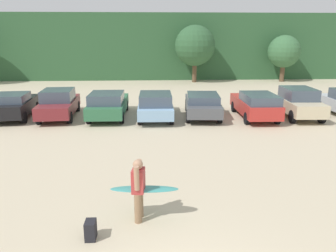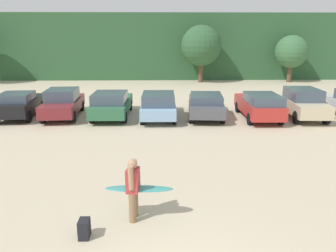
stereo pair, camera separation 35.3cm
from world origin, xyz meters
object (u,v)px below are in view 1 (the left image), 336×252
(parked_car_forest_green, at_px, (108,104))
(surfboard_teal, at_px, (144,189))
(parked_car_maroon, at_px, (59,103))
(person_adult, at_px, (138,186))
(parked_car_dark_gray, at_px, (202,104))
(parked_car_red, at_px, (256,104))
(parked_car_champagne, at_px, (298,102))
(parked_car_black, at_px, (14,105))
(parked_car_sky_blue, at_px, (155,105))
(backpack_dropped, at_px, (91,230))

(parked_car_forest_green, bearing_deg, surfboard_teal, -168.11)
(parked_car_maroon, xyz_separation_m, person_adult, (4.84, -11.19, 0.11))
(parked_car_maroon, bearing_deg, parked_car_dark_gray, -95.64)
(parked_car_red, height_order, surfboard_teal, parked_car_red)
(person_adult, bearing_deg, parked_car_red, -113.27)
(parked_car_champagne, bearing_deg, parked_car_black, 89.89)
(parked_car_maroon, xyz_separation_m, parked_car_dark_gray, (8.10, -0.27, -0.06))
(parked_car_sky_blue, distance_m, backpack_dropped, 11.58)
(parked_car_dark_gray, bearing_deg, parked_car_red, -95.33)
(parked_car_black, height_order, parked_car_red, parked_car_red)
(parked_car_sky_blue, bearing_deg, backpack_dropped, 172.30)
(parked_car_black, xyz_separation_m, person_adult, (7.29, -11.10, 0.15))
(parked_car_forest_green, xyz_separation_m, backpack_dropped, (0.99, -11.84, -0.54))
(parked_car_maroon, bearing_deg, parked_car_red, -97.83)
(parked_car_dark_gray, relative_size, surfboard_teal, 2.67)
(surfboard_teal, bearing_deg, parked_car_dark_gray, -103.11)
(parked_car_sky_blue, xyz_separation_m, backpack_dropped, (-1.67, -11.45, -0.55))
(parked_car_forest_green, height_order, surfboard_teal, parked_car_forest_green)
(parked_car_dark_gray, relative_size, parked_car_red, 1.04)
(parked_car_forest_green, height_order, parked_car_dark_gray, parked_car_forest_green)
(parked_car_forest_green, bearing_deg, parked_car_black, 89.92)
(parked_car_sky_blue, distance_m, parked_car_red, 5.57)
(parked_car_red, relative_size, person_adult, 2.78)
(parked_car_dark_gray, xyz_separation_m, parked_car_champagne, (5.37, -0.37, 0.12))
(parked_car_champagne, height_order, person_adult, parked_car_champagne)
(parked_car_dark_gray, height_order, surfboard_teal, parked_car_dark_gray)
(parked_car_black, distance_m, person_adult, 13.28)
(parked_car_black, bearing_deg, person_adult, -151.39)
(parked_car_sky_blue, bearing_deg, parked_car_champagne, -90.18)
(parked_car_black, relative_size, surfboard_teal, 2.39)
(parked_car_black, distance_m, parked_car_forest_green, 5.22)
(parked_car_sky_blue, height_order, parked_car_dark_gray, parked_car_sky_blue)
(parked_car_black, relative_size, person_adult, 2.59)
(parked_car_champagne, bearing_deg, backpack_dropped, 141.28)
(parked_car_dark_gray, height_order, parked_car_red, parked_car_red)
(parked_car_dark_gray, bearing_deg, parked_car_champagne, -89.08)
(parked_car_forest_green, relative_size, parked_car_sky_blue, 1.03)
(parked_car_champagne, distance_m, backpack_dropped, 14.94)
(parked_car_champagne, bearing_deg, parked_car_maroon, 89.15)
(parked_car_maroon, height_order, backpack_dropped, parked_car_maroon)
(parked_car_maroon, relative_size, parked_car_sky_blue, 0.97)
(parked_car_forest_green, height_order, parked_car_red, parked_car_red)
(parked_car_black, height_order, backpack_dropped, parked_car_black)
(parked_car_red, distance_m, surfboard_teal, 11.93)
(person_adult, xyz_separation_m, backpack_dropped, (-1.08, -0.79, -0.69))
(parked_car_red, distance_m, parked_car_champagne, 2.48)
(parked_car_champagne, distance_m, person_adult, 13.63)
(person_adult, bearing_deg, parked_car_forest_green, -72.01)
(parked_car_forest_green, height_order, parked_car_champagne, parked_car_champagne)
(parked_car_champagne, bearing_deg, parked_car_sky_blue, 91.09)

